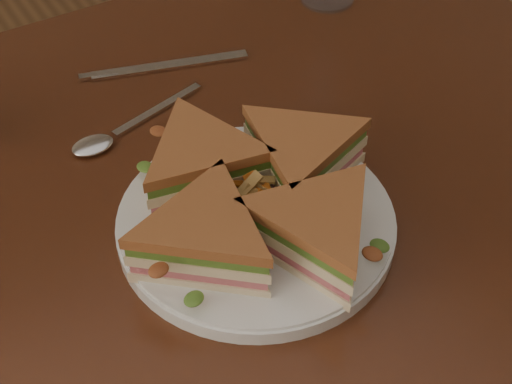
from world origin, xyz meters
TOP-DOWN VIEW (x-y plane):
  - table at (0.00, 0.00)m, footprint 1.20×0.80m
  - plate at (0.06, -0.09)m, footprint 0.28×0.28m
  - sandwich_wedges at (0.06, -0.09)m, footprint 0.33×0.33m
  - crisps_mound at (0.06, -0.09)m, footprint 0.09×0.09m
  - spoon at (-0.02, 0.11)m, footprint 0.18×0.06m
  - knife at (0.09, 0.21)m, footprint 0.21×0.08m

SIDE VIEW (x-z plane):
  - table at x=0.00m, z-range 0.28..1.03m
  - knife at x=0.09m, z-range 0.75..0.75m
  - spoon at x=-0.02m, z-range 0.75..0.76m
  - plate at x=0.06m, z-range 0.75..0.77m
  - crisps_mound at x=0.06m, z-range 0.77..0.82m
  - sandwich_wedges at x=0.06m, z-range 0.77..0.82m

